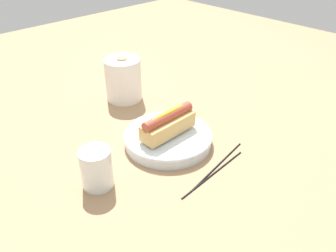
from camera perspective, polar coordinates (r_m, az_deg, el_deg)
The scene contains 7 objects.
ground_plane at distance 0.89m, azimuth 0.34°, elevation -2.29°, with size 2.40×2.40×0.00m, color #9E7A56.
serving_bowl at distance 0.87m, azimuth -0.00°, elevation -1.93°, with size 0.23×0.23×0.03m.
hotdog_front at distance 0.85m, azimuth -0.00°, elevation 0.45°, with size 0.15×0.05×0.06m.
water_glass at distance 0.74m, azimuth -11.82°, elevation -7.09°, with size 0.07×0.07×0.09m.
paper_towel_roll at distance 1.07m, azimuth -7.45°, elevation 7.73°, with size 0.11×0.11×0.13m.
chopstick_near at distance 0.81m, azimuth 8.33°, elevation -6.44°, with size 0.01×0.01×0.22m, color black.
chopstick_far at distance 0.79m, azimuth 7.63°, elevation -7.80°, with size 0.01×0.01×0.22m, color black.
Camera 1 is at (-0.51, -0.52, 0.51)m, focal length 36.55 mm.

